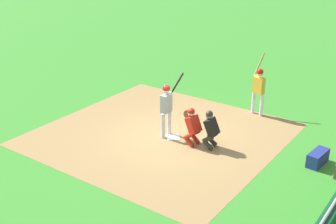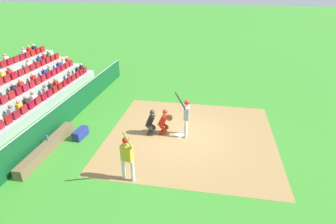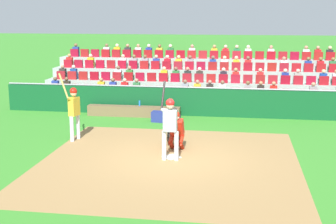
{
  "view_description": "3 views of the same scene",
  "coord_description": "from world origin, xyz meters",
  "px_view_note": "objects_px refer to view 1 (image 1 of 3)",
  "views": [
    {
      "loc": [
        -11.05,
        -7.62,
        6.56
      ],
      "look_at": [
        -0.42,
        -0.09,
        1.11
      ],
      "focal_mm": 46.95,
      "sensor_mm": 36.0,
      "label": 1
    },
    {
      "loc": [
        11.19,
        1.39,
        6.65
      ],
      "look_at": [
        -0.18,
        -0.63,
        1.09
      ],
      "focal_mm": 29.12,
      "sensor_mm": 36.0,
      "label": 2
    },
    {
      "loc": [
        -1.97,
        13.47,
        4.28
      ],
      "look_at": [
        0.14,
        -0.2,
        1.36
      ],
      "focal_mm": 50.45,
      "sensor_mm": 36.0,
      "label": 3
    }
  ],
  "objects_px": {
    "catcher_crouching": "(192,124)",
    "equipment_duffel_bag": "(318,158)",
    "home_plate_umpire": "(211,128)",
    "on_deck_batter": "(259,86)",
    "home_plate_marker": "(173,137)",
    "batter_at_plate": "(167,104)"
  },
  "relations": [
    {
      "from": "equipment_duffel_bag",
      "to": "on_deck_batter",
      "type": "height_order",
      "value": "on_deck_batter"
    },
    {
      "from": "catcher_crouching",
      "to": "equipment_duffel_bag",
      "type": "distance_m",
      "value": 3.98
    },
    {
      "from": "home_plate_umpire",
      "to": "on_deck_batter",
      "type": "distance_m",
      "value": 3.46
    },
    {
      "from": "batter_at_plate",
      "to": "on_deck_batter",
      "type": "distance_m",
      "value": 3.93
    },
    {
      "from": "home_plate_marker",
      "to": "batter_at_plate",
      "type": "xyz_separation_m",
      "value": [
        0.01,
        0.26,
        1.14
      ]
    },
    {
      "from": "catcher_crouching",
      "to": "home_plate_marker",
      "type": "bearing_deg",
      "value": 87.9
    },
    {
      "from": "batter_at_plate",
      "to": "equipment_duffel_bag",
      "type": "xyz_separation_m",
      "value": [
        1.02,
        -4.85,
        -0.95
      ]
    },
    {
      "from": "home_plate_marker",
      "to": "equipment_duffel_bag",
      "type": "xyz_separation_m",
      "value": [
        1.03,
        -4.58,
        0.2
      ]
    },
    {
      "from": "catcher_crouching",
      "to": "on_deck_batter",
      "type": "relative_size",
      "value": 0.56
    },
    {
      "from": "home_plate_umpire",
      "to": "home_plate_marker",
      "type": "bearing_deg",
      "value": 94.75
    },
    {
      "from": "home_plate_marker",
      "to": "catcher_crouching",
      "type": "distance_m",
      "value": 1.05
    },
    {
      "from": "batter_at_plate",
      "to": "equipment_duffel_bag",
      "type": "height_order",
      "value": "batter_at_plate"
    },
    {
      "from": "batter_at_plate",
      "to": "home_plate_umpire",
      "type": "distance_m",
      "value": 1.71
    },
    {
      "from": "on_deck_batter",
      "to": "home_plate_marker",
      "type": "bearing_deg",
      "value": 157.86
    },
    {
      "from": "home_plate_marker",
      "to": "catcher_crouching",
      "type": "xyz_separation_m",
      "value": [
        -0.03,
        -0.78,
        0.7
      ]
    },
    {
      "from": "equipment_duffel_bag",
      "to": "catcher_crouching",
      "type": "bearing_deg",
      "value": 111.73
    },
    {
      "from": "home_plate_umpire",
      "to": "catcher_crouching",
      "type": "bearing_deg",
      "value": 103.38
    },
    {
      "from": "home_plate_marker",
      "to": "home_plate_umpire",
      "type": "relative_size",
      "value": 0.34
    },
    {
      "from": "catcher_crouching",
      "to": "equipment_duffel_bag",
      "type": "height_order",
      "value": "catcher_crouching"
    },
    {
      "from": "on_deck_batter",
      "to": "equipment_duffel_bag",
      "type": "bearing_deg",
      "value": -128.74
    },
    {
      "from": "batter_at_plate",
      "to": "on_deck_batter",
      "type": "xyz_separation_m",
      "value": [
        3.54,
        -1.71,
        -0.02
      ]
    },
    {
      "from": "equipment_duffel_bag",
      "to": "on_deck_batter",
      "type": "distance_m",
      "value": 4.13
    }
  ]
}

